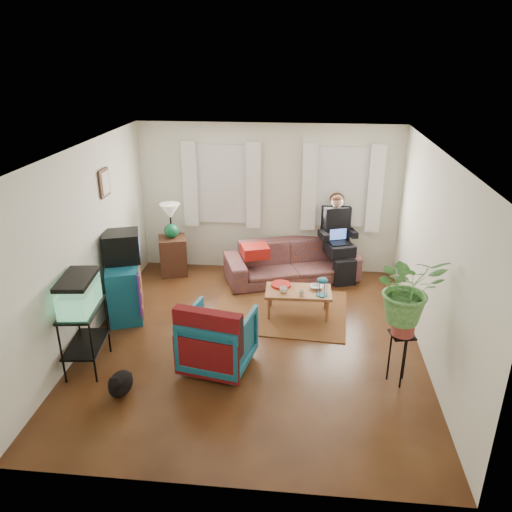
# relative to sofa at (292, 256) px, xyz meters

# --- Properties ---
(floor) EXTENTS (4.50, 5.00, 0.01)m
(floor) POSITION_rel_sofa_xyz_m (-0.45, -2.05, -0.44)
(floor) COLOR #4F2B14
(floor) RESTS_ON ground
(ceiling) EXTENTS (4.50, 5.00, 0.01)m
(ceiling) POSITION_rel_sofa_xyz_m (-0.45, -2.05, 2.16)
(ceiling) COLOR white
(ceiling) RESTS_ON wall_back
(wall_back) EXTENTS (4.50, 0.01, 2.60)m
(wall_back) POSITION_rel_sofa_xyz_m (-0.45, 0.45, 0.86)
(wall_back) COLOR silver
(wall_back) RESTS_ON floor
(wall_front) EXTENTS (4.50, 0.01, 2.60)m
(wall_front) POSITION_rel_sofa_xyz_m (-0.45, -4.55, 0.86)
(wall_front) COLOR silver
(wall_front) RESTS_ON floor
(wall_left) EXTENTS (0.01, 5.00, 2.60)m
(wall_left) POSITION_rel_sofa_xyz_m (-2.70, -2.05, 0.86)
(wall_left) COLOR silver
(wall_left) RESTS_ON floor
(wall_right) EXTENTS (0.01, 5.00, 2.60)m
(wall_right) POSITION_rel_sofa_xyz_m (1.80, -2.05, 0.86)
(wall_right) COLOR silver
(wall_right) RESTS_ON floor
(window_left) EXTENTS (1.08, 0.04, 1.38)m
(window_left) POSITION_rel_sofa_xyz_m (-1.25, 0.43, 1.11)
(window_left) COLOR white
(window_left) RESTS_ON wall_back
(window_right) EXTENTS (1.08, 0.04, 1.38)m
(window_right) POSITION_rel_sofa_xyz_m (0.80, 0.43, 1.11)
(window_right) COLOR white
(window_right) RESTS_ON wall_back
(curtains_left) EXTENTS (1.36, 0.06, 1.50)m
(curtains_left) POSITION_rel_sofa_xyz_m (-1.25, 0.35, 1.11)
(curtains_left) COLOR white
(curtains_left) RESTS_ON wall_back
(curtains_right) EXTENTS (1.36, 0.06, 1.50)m
(curtains_right) POSITION_rel_sofa_xyz_m (0.80, 0.35, 1.11)
(curtains_right) COLOR white
(curtains_right) RESTS_ON wall_back
(picture_frame) EXTENTS (0.04, 0.32, 0.40)m
(picture_frame) POSITION_rel_sofa_xyz_m (-2.66, -1.20, 1.51)
(picture_frame) COLOR #3D2616
(picture_frame) RESTS_ON wall_left
(area_rug) EXTENTS (2.11, 1.74, 0.01)m
(area_rug) POSITION_rel_sofa_xyz_m (-0.13, -1.15, -0.43)
(area_rug) COLOR brown
(area_rug) RESTS_ON floor
(sofa) EXTENTS (2.41, 1.56, 0.88)m
(sofa) POSITION_rel_sofa_xyz_m (0.00, 0.00, 0.00)
(sofa) COLOR brown
(sofa) RESTS_ON floor
(seated_person) EXTENTS (0.75, 0.83, 1.34)m
(seated_person) POSITION_rel_sofa_xyz_m (0.77, 0.26, 0.23)
(seated_person) COLOR black
(seated_person) RESTS_ON sofa
(side_table) EXTENTS (0.58, 0.58, 0.68)m
(side_table) POSITION_rel_sofa_xyz_m (-2.10, 0.04, -0.10)
(side_table) COLOR #391E15
(side_table) RESTS_ON floor
(table_lamp) EXTENTS (0.44, 0.44, 0.62)m
(table_lamp) POSITION_rel_sofa_xyz_m (-2.10, 0.04, 0.53)
(table_lamp) COLOR white
(table_lamp) RESTS_ON side_table
(dresser) EXTENTS (0.73, 1.02, 0.83)m
(dresser) POSITION_rel_sofa_xyz_m (-2.44, -1.48, -0.02)
(dresser) COLOR #104E62
(dresser) RESTS_ON floor
(crt_tv) EXTENTS (0.63, 0.60, 0.44)m
(crt_tv) POSITION_rel_sofa_xyz_m (-2.45, -1.38, 0.61)
(crt_tv) COLOR black
(crt_tv) RESTS_ON dresser
(aquarium_stand) EXTENTS (0.49, 0.78, 0.82)m
(aquarium_stand) POSITION_rel_sofa_xyz_m (-2.45, -2.85, -0.03)
(aquarium_stand) COLOR black
(aquarium_stand) RESTS_ON floor
(aquarium) EXTENTS (0.44, 0.71, 0.43)m
(aquarium) POSITION_rel_sofa_xyz_m (-2.45, -2.85, 0.60)
(aquarium) COLOR #7FD899
(aquarium) RESTS_ON aquarium_stand
(black_cat) EXTENTS (0.27, 0.41, 0.35)m
(black_cat) POSITION_rel_sofa_xyz_m (-1.85, -3.34, -0.27)
(black_cat) COLOR black
(black_cat) RESTS_ON floor
(armchair) EXTENTS (0.94, 0.90, 0.83)m
(armchair) POSITION_rel_sofa_xyz_m (-0.82, -2.65, -0.02)
(armchair) COLOR #126270
(armchair) RESTS_ON floor
(serape_throw) EXTENTS (0.85, 0.36, 0.68)m
(serape_throw) POSITION_rel_sofa_xyz_m (-0.89, -2.97, 0.15)
(serape_throw) COLOR #9E0A0A
(serape_throw) RESTS_ON armchair
(coffee_table) EXTENTS (0.98, 0.55, 0.40)m
(coffee_table) POSITION_rel_sofa_xyz_m (0.14, -1.24, -0.24)
(coffee_table) COLOR brown
(coffee_table) RESTS_ON floor
(cup_a) EXTENTS (0.11, 0.11, 0.09)m
(cup_a) POSITION_rel_sofa_xyz_m (-0.08, -1.34, 0.01)
(cup_a) COLOR white
(cup_a) RESTS_ON coffee_table
(cup_b) EXTENTS (0.09, 0.09, 0.08)m
(cup_b) POSITION_rel_sofa_xyz_m (0.19, -1.40, 0.01)
(cup_b) COLOR beige
(cup_b) RESTS_ON coffee_table
(bowl) EXTENTS (0.20, 0.20, 0.05)m
(bowl) POSITION_rel_sofa_xyz_m (0.41, -1.15, -0.01)
(bowl) COLOR white
(bowl) RESTS_ON coffee_table
(snack_tray) EXTENTS (0.31, 0.31, 0.04)m
(snack_tray) POSITION_rel_sofa_xyz_m (-0.12, -1.11, -0.02)
(snack_tray) COLOR #B21414
(snack_tray) RESTS_ON coffee_table
(birdcage) EXTENTS (0.16, 0.16, 0.28)m
(birdcage) POSITION_rel_sofa_xyz_m (0.48, -1.37, 0.11)
(birdcage) COLOR #115B6B
(birdcage) RESTS_ON coffee_table
(plant_stand) EXTENTS (0.33, 0.33, 0.67)m
(plant_stand) POSITION_rel_sofa_xyz_m (1.37, -2.78, -0.11)
(plant_stand) COLOR black
(plant_stand) RESTS_ON floor
(potted_plant) EXTENTS (0.88, 0.80, 0.85)m
(potted_plant) POSITION_rel_sofa_xyz_m (1.37, -2.78, 0.69)
(potted_plant) COLOR #599947
(potted_plant) RESTS_ON plant_stand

